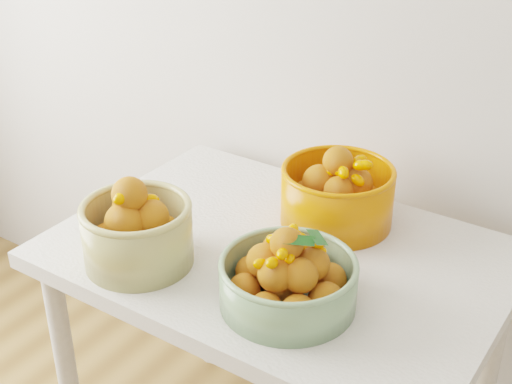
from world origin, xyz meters
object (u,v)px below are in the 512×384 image
Objects in this scene: bowl_green at (289,278)px; bowl_orange at (337,194)px; table at (279,284)px; bowl_cream at (136,231)px.

bowl_orange is (-0.07, 0.34, 0.01)m from bowl_green.
bowl_green is (0.12, -0.16, 0.16)m from table.
table is 3.16× the size of bowl_cream.
bowl_green is at bearing 8.49° from bowl_cream.
bowl_orange reaches higher than bowl_green.
table is 0.25m from bowl_orange.
bowl_orange is (0.28, 0.39, -0.00)m from bowl_cream.
bowl_cream is at bearing -125.42° from bowl_orange.
bowl_cream reaches higher than bowl_orange.
table is 2.80× the size of bowl_green.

